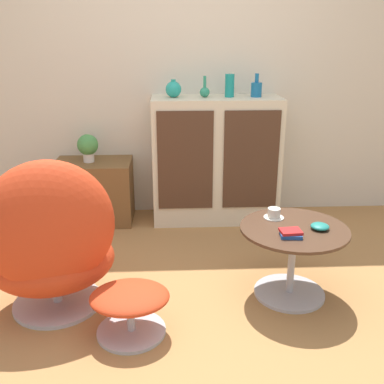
{
  "coord_description": "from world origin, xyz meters",
  "views": [
    {
      "loc": [
        -0.1,
        -2.21,
        1.56
      ],
      "look_at": [
        0.04,
        0.62,
        0.55
      ],
      "focal_mm": 42.0,
      "sensor_mm": 36.0,
      "label": 1
    }
  ],
  "objects_px": {
    "vase_inner_left": "(205,91)",
    "bowl": "(320,226)",
    "ottoman": "(130,303)",
    "book_stack": "(291,233)",
    "tv_console": "(95,191)",
    "vase_rightmost": "(256,89)",
    "potted_plant": "(88,146)",
    "teacup": "(274,214)",
    "vase_inner_right": "(230,86)",
    "egg_chair": "(51,245)",
    "vase_leftmost": "(173,89)",
    "coffee_table": "(292,252)",
    "sideboard": "(216,160)"
  },
  "relations": [
    {
      "from": "vase_inner_left",
      "to": "bowl",
      "type": "distance_m",
      "value": 1.56
    },
    {
      "from": "ottoman",
      "to": "book_stack",
      "type": "xyz_separation_m",
      "value": [
        0.91,
        0.22,
        0.29
      ]
    },
    {
      "from": "tv_console",
      "to": "vase_rightmost",
      "type": "xyz_separation_m",
      "value": [
        1.37,
        0.0,
        0.86
      ]
    },
    {
      "from": "potted_plant",
      "to": "teacup",
      "type": "height_order",
      "value": "potted_plant"
    },
    {
      "from": "vase_inner_left",
      "to": "vase_inner_right",
      "type": "bearing_deg",
      "value": 0.0
    },
    {
      "from": "egg_chair",
      "to": "vase_inner_right",
      "type": "xyz_separation_m",
      "value": [
        1.17,
        1.37,
        0.72
      ]
    },
    {
      "from": "egg_chair",
      "to": "vase_leftmost",
      "type": "distance_m",
      "value": 1.7
    },
    {
      "from": "egg_chair",
      "to": "bowl",
      "type": "xyz_separation_m",
      "value": [
        1.56,
        0.07,
        0.05
      ]
    },
    {
      "from": "egg_chair",
      "to": "bowl",
      "type": "distance_m",
      "value": 1.56
    },
    {
      "from": "potted_plant",
      "to": "book_stack",
      "type": "relative_size",
      "value": 1.82
    },
    {
      "from": "vase_inner_left",
      "to": "teacup",
      "type": "relative_size",
      "value": 1.32
    },
    {
      "from": "egg_chair",
      "to": "vase_rightmost",
      "type": "distance_m",
      "value": 2.07
    },
    {
      "from": "coffee_table",
      "to": "bowl",
      "type": "distance_m",
      "value": 0.23
    },
    {
      "from": "sideboard",
      "to": "bowl",
      "type": "bearing_deg",
      "value": -69.12
    },
    {
      "from": "potted_plant",
      "to": "teacup",
      "type": "distance_m",
      "value": 1.74
    },
    {
      "from": "sideboard",
      "to": "potted_plant",
      "type": "distance_m",
      "value": 1.08
    },
    {
      "from": "egg_chair",
      "to": "book_stack",
      "type": "relative_size",
      "value": 7.46
    },
    {
      "from": "coffee_table",
      "to": "vase_inner_right",
      "type": "height_order",
      "value": "vase_inner_right"
    },
    {
      "from": "vase_inner_left",
      "to": "vase_inner_right",
      "type": "relative_size",
      "value": 0.92
    },
    {
      "from": "teacup",
      "to": "bowl",
      "type": "bearing_deg",
      "value": -38.13
    },
    {
      "from": "sideboard",
      "to": "ottoman",
      "type": "relative_size",
      "value": 2.48
    },
    {
      "from": "sideboard",
      "to": "bowl",
      "type": "height_order",
      "value": "sideboard"
    },
    {
      "from": "book_stack",
      "to": "bowl",
      "type": "distance_m",
      "value": 0.22
    },
    {
      "from": "book_stack",
      "to": "bowl",
      "type": "height_order",
      "value": "book_stack"
    },
    {
      "from": "vase_inner_left",
      "to": "potted_plant",
      "type": "xyz_separation_m",
      "value": [
        -0.97,
        -0.0,
        -0.44
      ]
    },
    {
      "from": "egg_chair",
      "to": "coffee_table",
      "type": "bearing_deg",
      "value": 4.17
    },
    {
      "from": "vase_inner_left",
      "to": "teacup",
      "type": "xyz_separation_m",
      "value": [
        0.36,
        -1.11,
        -0.63
      ]
    },
    {
      "from": "vase_leftmost",
      "to": "teacup",
      "type": "relative_size",
      "value": 1.13
    },
    {
      "from": "sideboard",
      "to": "vase_inner_left",
      "type": "relative_size",
      "value": 6.31
    },
    {
      "from": "vase_rightmost",
      "to": "vase_inner_right",
      "type": "bearing_deg",
      "value": -180.0
    },
    {
      "from": "vase_rightmost",
      "to": "teacup",
      "type": "xyz_separation_m",
      "value": [
        -0.06,
        -1.11,
        -0.64
      ]
    },
    {
      "from": "tv_console",
      "to": "bowl",
      "type": "height_order",
      "value": "tv_console"
    },
    {
      "from": "tv_console",
      "to": "vase_inner_right",
      "type": "xyz_separation_m",
      "value": [
        1.15,
        0.0,
        0.89
      ]
    },
    {
      "from": "vase_rightmost",
      "to": "book_stack",
      "type": "xyz_separation_m",
      "value": [
        -0.03,
        -1.39,
        -0.65
      ]
    },
    {
      "from": "coffee_table",
      "to": "vase_leftmost",
      "type": "relative_size",
      "value": 4.53
    },
    {
      "from": "egg_chair",
      "to": "vase_rightmost",
      "type": "bearing_deg",
      "value": 44.63
    },
    {
      "from": "potted_plant",
      "to": "vase_inner_right",
      "type": "bearing_deg",
      "value": 0.2
    },
    {
      "from": "vase_leftmost",
      "to": "vase_inner_right",
      "type": "xyz_separation_m",
      "value": [
        0.46,
        0.0,
        0.03
      ]
    },
    {
      "from": "sideboard",
      "to": "tv_console",
      "type": "distance_m",
      "value": 1.08
    },
    {
      "from": "ottoman",
      "to": "vase_rightmost",
      "type": "distance_m",
      "value": 2.09
    },
    {
      "from": "vase_inner_left",
      "to": "vase_rightmost",
      "type": "bearing_deg",
      "value": 0.0
    },
    {
      "from": "vase_leftmost",
      "to": "vase_inner_right",
      "type": "relative_size",
      "value": 0.78
    },
    {
      "from": "sideboard",
      "to": "book_stack",
      "type": "relative_size",
      "value": 8.3
    },
    {
      "from": "vase_inner_right",
      "to": "bowl",
      "type": "relative_size",
      "value": 1.68
    },
    {
      "from": "book_stack",
      "to": "coffee_table",
      "type": "bearing_deg",
      "value": 65.52
    },
    {
      "from": "coffee_table",
      "to": "teacup",
      "type": "relative_size",
      "value": 5.11
    },
    {
      "from": "sideboard",
      "to": "vase_inner_left",
      "type": "bearing_deg",
      "value": 177.76
    },
    {
      "from": "vase_inner_left",
      "to": "vase_leftmost",
      "type": "bearing_deg",
      "value": -180.0
    },
    {
      "from": "coffee_table",
      "to": "vase_inner_right",
      "type": "bearing_deg",
      "value": 101.03
    },
    {
      "from": "vase_leftmost",
      "to": "tv_console",
      "type": "bearing_deg",
      "value": -179.61
    }
  ]
}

